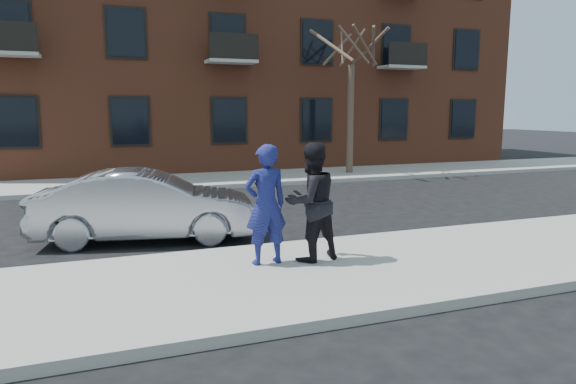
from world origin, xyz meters
name	(u,v)px	position (x,y,z in m)	size (l,w,h in m)	color
ground	(408,264)	(0.00, 0.00, 0.00)	(100.00, 100.00, 0.00)	black
near_sidewalk	(417,263)	(0.00, -0.25, 0.07)	(50.00, 3.50, 0.15)	#9B9892
near_curb	(365,238)	(0.00, 1.55, 0.07)	(50.00, 0.10, 0.15)	#999691
far_sidewalk	(239,179)	(0.00, 11.25, 0.07)	(50.00, 3.50, 0.15)	#9B9892
far_curb	(252,185)	(0.00, 9.45, 0.07)	(50.00, 0.10, 0.15)	#999691
apartment_building	(241,37)	(2.00, 18.00, 6.16)	(24.30, 10.30, 12.30)	brown
street_tree	(352,33)	(4.50, 11.00, 5.52)	(3.60, 3.60, 6.80)	#3E3224
silver_sedan	(147,206)	(-4.03, 3.20, 0.71)	(1.51, 4.32, 1.42)	#999BA3
man_hoodie	(266,205)	(-2.44, 0.40, 1.12)	(0.74, 0.54, 1.93)	navy
man_peacoat	(311,202)	(-1.68, 0.33, 1.12)	(1.08, 0.91, 1.95)	black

